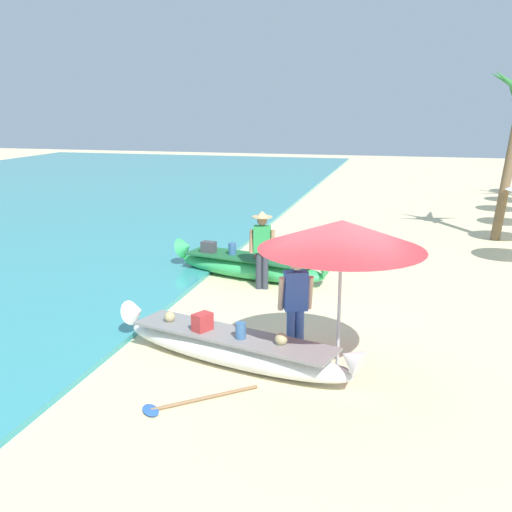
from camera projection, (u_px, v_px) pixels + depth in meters
name	position (u px, v px, depth m)	size (l,w,h in m)	color
ground_plane	(325.00, 358.00, 9.64)	(80.00, 80.00, 0.00)	beige
boat_white_foreground	(232.00, 347.00, 9.36)	(4.27, 1.77, 0.78)	white
boat_green_midground	(250.00, 266.00, 14.04)	(4.06, 1.66, 0.84)	#38B760
person_vendor_hatted	(262.00, 244.00, 13.05)	(0.57, 0.44, 1.74)	#333842
person_tourist_customer	(296.00, 302.00, 9.45)	(0.59, 0.40, 1.67)	#3D5BA8
patio_umbrella_large	(342.00, 235.00, 8.57)	(2.42, 2.42, 2.37)	#B7B7BC
paddle	(187.00, 402.00, 8.17)	(1.40, 1.24, 0.05)	#8E6B47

